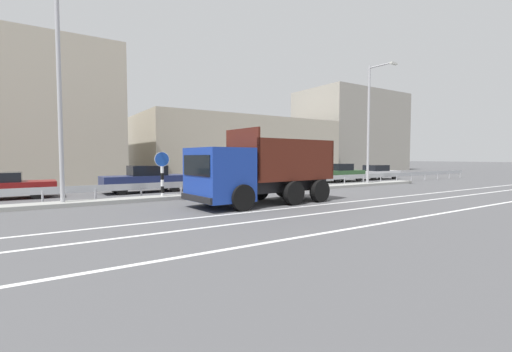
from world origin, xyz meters
TOP-DOWN VIEW (x-y plane):
  - ground_plane at (0.00, 0.00)m, footprint 320.00×320.00m
  - lane_strip_0 at (-3.21, -3.27)m, footprint 49.33×0.16m
  - lane_strip_1 at (-3.21, -4.94)m, footprint 49.33×0.16m
  - lane_strip_2 at (-3.21, -7.42)m, footprint 49.33×0.16m
  - median_island at (0.00, 2.40)m, footprint 27.13×1.10m
  - median_guardrail at (0.00, 3.39)m, footprint 49.33×0.09m
  - dump_truck at (-4.12, -1.53)m, footprint 7.00×3.14m
  - median_road_sign at (-6.64, 2.40)m, footprint 0.75×0.16m
  - street_lamp_0 at (-10.95, 2.30)m, footprint 0.71×2.43m
  - street_lamp_1 at (8.80, 2.25)m, footprint 0.71×2.11m
  - parked_car_1 at (-13.32, 6.94)m, footprint 4.71×2.04m
  - parked_car_2 at (-6.34, 6.48)m, footprint 4.90×1.93m
  - parked_car_3 at (-0.29, 6.86)m, footprint 4.00×1.99m
  - parked_car_4 at (4.76, 6.52)m, footprint 3.93×1.93m
  - parked_car_5 at (10.05, 6.29)m, footprint 4.20×2.06m
  - parked_car_6 at (15.16, 6.44)m, footprint 4.77×1.94m
  - background_building_0 at (-11.63, 19.53)m, footprint 11.27×14.78m
  - background_building_1 at (9.42, 23.21)m, footprint 23.76×12.45m
  - background_building_2 at (31.95, 24.37)m, footprint 16.75×10.53m

SIDE VIEW (x-z plane):
  - ground_plane at x=0.00m, z-range 0.00..0.00m
  - lane_strip_0 at x=-3.21m, z-range 0.00..0.01m
  - lane_strip_1 at x=-3.21m, z-range 0.00..0.01m
  - lane_strip_2 at x=-3.21m, z-range 0.00..0.01m
  - median_island at x=0.00m, z-range 0.00..0.18m
  - median_guardrail at x=0.00m, z-range 0.18..0.96m
  - parked_car_1 at x=-13.32m, z-range 0.02..1.36m
  - parked_car_6 at x=15.16m, z-range 0.01..1.37m
  - parked_car_3 at x=-0.29m, z-range 0.01..1.46m
  - parked_car_4 at x=4.76m, z-range -0.01..1.49m
  - parked_car_5 at x=10.05m, z-range -0.01..1.54m
  - parked_car_2 at x=-6.34m, z-range -0.01..1.59m
  - median_road_sign at x=-6.64m, z-range 0.07..2.43m
  - dump_truck at x=-4.12m, z-range -0.39..2.92m
  - background_building_1 at x=9.42m, z-range 0.00..6.73m
  - street_lamp_1 at x=8.80m, z-range 0.47..9.21m
  - background_building_0 at x=-11.63m, z-range 0.00..10.44m
  - street_lamp_0 at x=-10.95m, z-range 0.52..11.35m
  - background_building_2 at x=31.95m, z-range 0.00..12.49m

